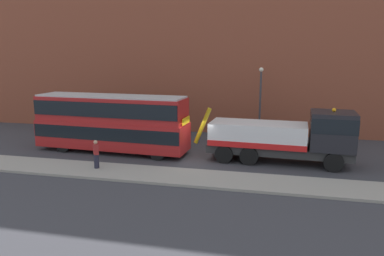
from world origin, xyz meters
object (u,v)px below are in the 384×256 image
(recovery_tow_truck, at_px, (286,136))
(pedestrian_onlooker, at_px, (96,155))
(double_decker_bus, at_px, (111,121))
(street_lamp, at_px, (260,97))

(recovery_tow_truck, relative_size, pedestrian_onlooker, 5.97)
(double_decker_bus, height_order, street_lamp, street_lamp)
(double_decker_bus, relative_size, pedestrian_onlooker, 6.52)
(street_lamp, bearing_deg, pedestrian_onlooker, -130.33)
(double_decker_bus, relative_size, street_lamp, 1.91)
(recovery_tow_truck, bearing_deg, double_decker_bus, -177.04)
(pedestrian_onlooker, distance_m, street_lamp, 14.22)
(recovery_tow_truck, relative_size, double_decker_bus, 0.92)
(pedestrian_onlooker, bearing_deg, recovery_tow_truck, -17.65)
(recovery_tow_truck, distance_m, pedestrian_onlooker, 11.84)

